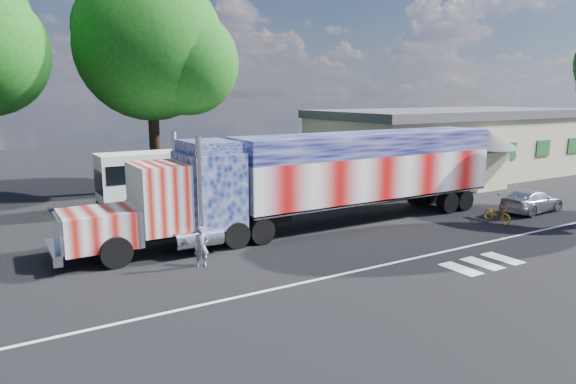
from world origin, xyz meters
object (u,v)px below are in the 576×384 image
tree_n_mid (153,47)px  parked_car (532,201)px  woman (201,246)px  bicycle (497,213)px  coach_bus (194,175)px  semi_truck (324,176)px

tree_n_mid → parked_car: bearing=-47.2°
woman → bicycle: size_ratio=0.86×
coach_bus → parked_car: size_ratio=2.56×
coach_bus → woman: bearing=-109.5°
bicycle → tree_n_mid: bearing=133.6°
woman → bicycle: 15.32m
coach_bus → bicycle: (11.34, -12.40, -1.18)m
semi_truck → woman: (-7.36, -2.64, -1.70)m
parked_car → tree_n_mid: 24.57m
bicycle → tree_n_mid: 22.94m
semi_truck → bicycle: semi_truck is taller
semi_truck → bicycle: size_ratio=12.70×
semi_truck → bicycle: (7.89, -3.98, -2.00)m
parked_car → bicycle: bearing=95.0°
coach_bus → woman: coach_bus is taller
parked_car → coach_bus: bearing=47.7°
coach_bus → tree_n_mid: size_ratio=0.77×
coach_bus → woman: (-3.92, -11.05, -0.88)m
coach_bus → woman: 11.76m
parked_car → bicycle: parked_car is taller
coach_bus → parked_car: bearing=-38.3°
semi_truck → coach_bus: semi_truck is taller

